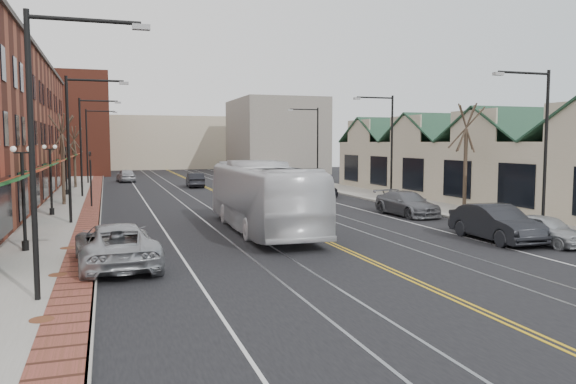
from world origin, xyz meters
TOP-DOWN VIEW (x-y plane):
  - ground at (0.00, 0.00)m, footprint 160.00×160.00m
  - sidewalk_left at (-12.00, 20.00)m, footprint 4.00×120.00m
  - sidewalk_right at (12.00, 20.00)m, footprint 4.00×120.00m
  - building_right at (18.00, 20.00)m, footprint 8.00×36.00m
  - backdrop_left at (-16.00, 70.00)m, footprint 14.00×18.00m
  - backdrop_mid at (0.00, 85.00)m, footprint 22.00×14.00m
  - backdrop_right at (15.00, 65.00)m, footprint 12.00×16.00m
  - streetlight_l_0 at (-11.05, 0.00)m, footprint 3.33×0.25m
  - streetlight_l_1 at (-11.05, 16.00)m, footprint 3.33×0.25m
  - streetlight_l_2 at (-11.05, 32.00)m, footprint 3.33×0.25m
  - streetlight_l_3 at (-11.05, 48.00)m, footprint 3.33×0.25m
  - streetlight_r_0 at (11.05, 6.00)m, footprint 3.33×0.25m
  - streetlight_r_1 at (11.05, 22.00)m, footprint 3.33×0.25m
  - streetlight_r_2 at (11.05, 38.00)m, footprint 3.33×0.25m
  - lamppost_l_1 at (-12.80, 8.00)m, footprint 0.84×0.28m
  - lamppost_l_2 at (-12.80, 20.00)m, footprint 0.84×0.28m
  - lamppost_l_3 at (-12.80, 34.00)m, footprint 0.84×0.28m
  - tree_left_near at (-12.50, 26.00)m, footprint 1.78×1.37m
  - tree_left_far at (-12.50, 42.00)m, footprint 1.66×1.28m
  - tree_right_mid at (12.50, 14.00)m, footprint 1.90×1.46m
  - manhole_near at (-11.20, -2.00)m, footprint 0.60×0.60m
  - manhole_mid at (-11.20, 3.00)m, footprint 0.60×0.60m
  - manhole_far at (-11.20, 8.00)m, footprint 0.60×0.60m
  - traffic_signal at (-10.60, 24.00)m, footprint 0.18×0.15m
  - transit_bus at (-2.00, 10.65)m, footprint 3.23×12.89m
  - parked_suv at (-9.30, 4.31)m, footprint 3.13×6.07m
  - parked_car_a at (9.03, 3.14)m, footprint 2.09×4.17m
  - parked_car_b at (7.50, 4.57)m, footprint 1.94×5.20m
  - parked_car_c at (8.20, 13.84)m, footprint 2.47×5.34m
  - parked_car_d at (7.50, 27.15)m, footprint 1.92×4.63m
  - distant_car_left at (-1.00, 40.19)m, footprint 1.78×4.53m
  - distant_car_right at (4.93, 34.08)m, footprint 2.02×4.85m
  - distant_car_far at (-7.44, 50.12)m, footprint 2.29×4.67m

SIDE VIEW (x-z plane):
  - ground at x=0.00m, z-range 0.00..0.00m
  - sidewalk_left at x=-12.00m, z-range 0.00..0.15m
  - sidewalk_right at x=12.00m, z-range 0.00..0.15m
  - manhole_near at x=-11.20m, z-range 0.15..0.17m
  - manhole_mid at x=-11.20m, z-range 0.15..0.17m
  - manhole_far at x=-11.20m, z-range 0.15..0.17m
  - parked_car_a at x=9.03m, z-range 0.00..1.36m
  - distant_car_right at x=4.93m, z-range 0.00..1.40m
  - distant_car_left at x=-1.00m, z-range 0.00..1.47m
  - parked_car_c at x=8.20m, z-range 0.00..1.51m
  - distant_car_far at x=-7.44m, z-range 0.00..1.53m
  - parked_car_d at x=7.50m, z-range 0.00..1.57m
  - parked_suv at x=-9.30m, z-range 0.00..1.64m
  - parked_car_b at x=7.50m, z-range 0.00..1.70m
  - transit_bus at x=-2.00m, z-range 0.00..3.58m
  - lamppost_l_1 at x=-12.80m, z-range 0.07..4.34m
  - lamppost_l_2 at x=-12.80m, z-range 0.07..4.34m
  - lamppost_l_3 at x=-12.80m, z-range 0.07..4.34m
  - building_right at x=18.00m, z-range 0.00..4.60m
  - traffic_signal at x=-10.60m, z-range 0.45..4.25m
  - tree_left_far at x=-12.50m, z-range 0.26..6.29m
  - tree_left_near at x=-12.50m, z-range 0.27..6.75m
  - tree_right_mid at x=12.50m, z-range 0.28..7.22m
  - backdrop_mid at x=0.00m, z-range 0.00..9.00m
  - streetlight_l_0 at x=-11.05m, z-range 1.03..9.03m
  - streetlight_l_1 at x=-11.05m, z-range 1.03..9.03m
  - streetlight_l_2 at x=-11.05m, z-range 1.03..9.03m
  - streetlight_l_3 at x=-11.05m, z-range 1.03..9.03m
  - streetlight_r_0 at x=11.05m, z-range 1.03..9.03m
  - streetlight_r_1 at x=11.05m, z-range 1.03..9.03m
  - streetlight_r_2 at x=11.05m, z-range 1.03..9.03m
  - backdrop_right at x=15.00m, z-range 0.00..11.00m
  - backdrop_left at x=-16.00m, z-range 0.00..14.00m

